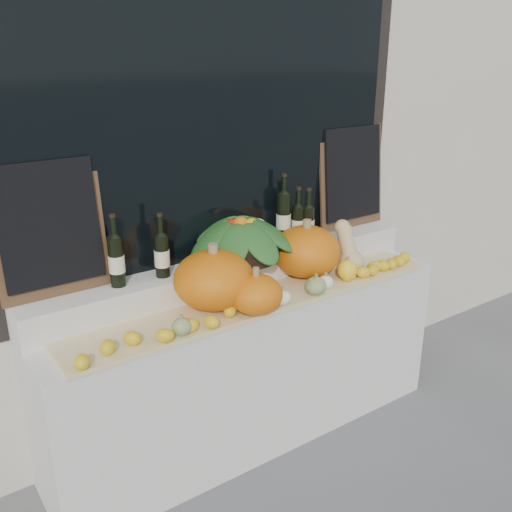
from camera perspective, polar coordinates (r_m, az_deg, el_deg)
storefront_facade at (r=3.39m, az=-8.30°, el=22.29°), size 7.00×0.94×4.50m
display_sill at (r=3.24m, az=-0.77°, el=-10.93°), size 2.30×0.55×0.88m
rear_tier at (r=3.12m, az=-2.35°, el=-1.55°), size 2.30×0.25×0.16m
straw_bedding at (r=2.94m, az=0.56°, el=-4.44°), size 2.10×0.32×0.02m
pumpkin_left at (r=2.79m, az=-4.23°, el=-2.38°), size 0.52×0.52×0.29m
pumpkin_right at (r=3.17m, az=5.04°, el=0.47°), size 0.50×0.50×0.29m
pumpkin_center at (r=2.74m, az=-0.00°, el=-3.85°), size 0.28×0.28×0.19m
butternut_squash at (r=3.27m, az=9.25°, el=0.53°), size 0.15×0.21×0.29m
decorative_gourds at (r=2.88m, az=3.23°, el=-3.63°), size 1.15×0.16×0.14m
lemon_heap at (r=2.84m, az=1.84°, el=-4.41°), size 2.20×0.16×0.06m
produce_bowl at (r=3.06m, az=-1.54°, el=1.89°), size 0.65×0.65×0.24m
wine_bottle_far_left at (r=2.77m, az=-13.79°, el=-0.46°), size 0.08×0.08×0.36m
wine_bottle_near_left at (r=2.85m, az=-9.39°, el=0.10°), size 0.08×0.08×0.33m
wine_bottle_tall at (r=3.25m, az=2.76°, el=3.76°), size 0.08×0.08×0.41m
wine_bottle_near_right at (r=3.29m, az=4.20°, el=3.23°), size 0.08×0.08×0.33m
wine_bottle_far_right at (r=3.31m, az=5.19°, el=3.20°), size 0.08×0.08×0.33m
chalkboard_left at (r=2.70m, az=-19.98°, el=2.70°), size 0.50×0.09×0.62m
chalkboard_right at (r=3.60m, az=9.58°, el=7.93°), size 0.50×0.09×0.62m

